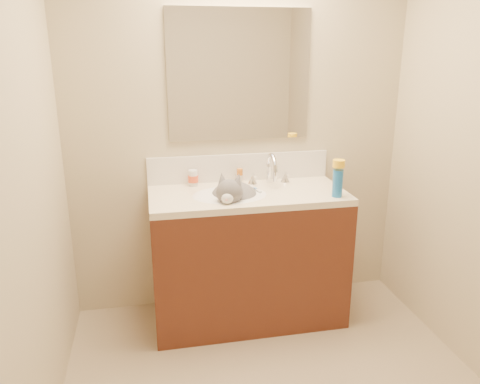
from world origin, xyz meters
name	(u,v)px	position (x,y,z in m)	size (l,w,h in m)	color
room_shell	(304,109)	(0.00, 0.00, 1.49)	(2.24, 2.54, 2.52)	tan
vanity_cabinet	(248,259)	(0.00, 0.97, 0.41)	(1.20, 0.55, 0.82)	#4C2114
counter_slab	(248,195)	(0.00, 0.97, 0.84)	(1.20, 0.55, 0.04)	beige
basin	(230,206)	(-0.12, 0.94, 0.79)	(0.45, 0.36, 0.14)	white
faucet	(271,171)	(0.18, 1.11, 0.95)	(0.28, 0.20, 0.21)	silver
cat	(234,199)	(-0.09, 0.95, 0.83)	(0.40, 0.45, 0.33)	#575457
backsplash	(239,167)	(0.00, 1.24, 0.95)	(1.20, 0.02, 0.18)	silver
mirror	(239,75)	(0.00, 1.24, 1.54)	(0.90, 0.02, 0.80)	white
pill_bottle	(193,178)	(-0.31, 1.18, 0.91)	(0.06, 0.06, 0.10)	silver
pill_label	(193,179)	(-0.31, 1.18, 0.91)	(0.07, 0.07, 0.04)	#E14D25
silver_jar	(239,179)	(-0.02, 1.17, 0.89)	(0.05, 0.05, 0.06)	#B7B7BC
amber_bottle	(240,176)	(-0.01, 1.18, 0.91)	(0.04, 0.04, 0.10)	#C86717
toothbrush	(255,189)	(0.05, 1.01, 0.87)	(0.02, 0.15, 0.01)	silver
toothbrush_head	(255,189)	(0.05, 1.01, 0.87)	(0.01, 0.03, 0.01)	#6395D4
spray_can	(338,183)	(0.50, 0.78, 0.94)	(0.06, 0.06, 0.16)	blue
spray_cap	(339,164)	(0.50, 0.78, 1.06)	(0.07, 0.07, 0.04)	yellow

